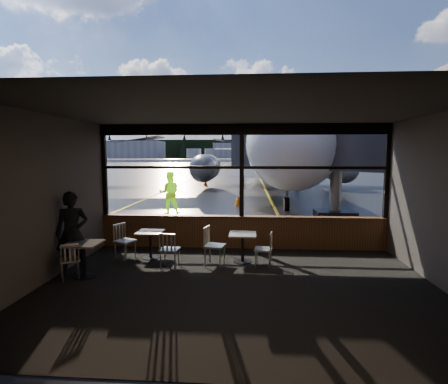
# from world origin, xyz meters

# --- Properties ---
(ground_plane) EXTENTS (520.00, 520.00, 0.00)m
(ground_plane) POSITION_xyz_m (0.00, 120.00, 0.00)
(ground_plane) COLOR black
(ground_plane) RESTS_ON ground
(carpet_floor) EXTENTS (8.00, 6.00, 0.01)m
(carpet_floor) POSITION_xyz_m (0.00, -3.00, 0.01)
(carpet_floor) COLOR black
(carpet_floor) RESTS_ON ground
(ceiling) EXTENTS (8.00, 6.00, 0.04)m
(ceiling) POSITION_xyz_m (0.00, -3.00, 3.50)
(ceiling) COLOR #38332D
(ceiling) RESTS_ON ground
(wall_left) EXTENTS (0.04, 6.00, 3.50)m
(wall_left) POSITION_xyz_m (-4.00, -3.00, 1.75)
(wall_left) COLOR #4D443D
(wall_left) RESTS_ON ground
(wall_back) EXTENTS (8.00, 0.04, 3.50)m
(wall_back) POSITION_xyz_m (0.00, -6.00, 1.75)
(wall_back) COLOR #4D443D
(wall_back) RESTS_ON ground
(window_sill) EXTENTS (8.00, 0.28, 0.90)m
(window_sill) POSITION_xyz_m (0.00, 0.00, 0.45)
(window_sill) COLOR #512E18
(window_sill) RESTS_ON ground
(window_header) EXTENTS (8.00, 0.18, 0.30)m
(window_header) POSITION_xyz_m (0.00, 0.00, 3.35)
(window_header) COLOR black
(window_header) RESTS_ON ground
(mullion_left) EXTENTS (0.12, 0.12, 2.60)m
(mullion_left) POSITION_xyz_m (-3.95, 0.00, 2.20)
(mullion_left) COLOR black
(mullion_left) RESTS_ON ground
(mullion_centre) EXTENTS (0.12, 0.12, 2.60)m
(mullion_centre) POSITION_xyz_m (0.00, 0.00, 2.20)
(mullion_centre) COLOR black
(mullion_centre) RESTS_ON ground
(mullion_right) EXTENTS (0.12, 0.12, 2.60)m
(mullion_right) POSITION_xyz_m (3.95, 0.00, 2.20)
(mullion_right) COLOR black
(mullion_right) RESTS_ON ground
(window_transom) EXTENTS (8.00, 0.10, 0.08)m
(window_transom) POSITION_xyz_m (0.00, 0.00, 2.30)
(window_transom) COLOR black
(window_transom) RESTS_ON ground
(airliner) EXTENTS (30.82, 36.99, 11.30)m
(airliner) POSITION_xyz_m (2.02, 19.35, 5.65)
(airliner) COLOR white
(airliner) RESTS_ON ground_plane
(jet_bridge) EXTENTS (9.68, 11.83, 5.16)m
(jet_bridge) POSITION_xyz_m (3.60, 5.50, 2.58)
(jet_bridge) COLOR #28282A
(jet_bridge) RESTS_ON ground_plane
(cafe_table_near) EXTENTS (0.66, 0.66, 0.72)m
(cafe_table_near) POSITION_xyz_m (0.06, -1.34, 0.36)
(cafe_table_near) COLOR #A19B94
(cafe_table_near) RESTS_ON carpet_floor
(cafe_table_mid) EXTENTS (0.64, 0.64, 0.71)m
(cafe_table_mid) POSITION_xyz_m (-2.31, -1.17, 0.35)
(cafe_table_mid) COLOR gray
(cafe_table_mid) RESTS_ON carpet_floor
(cafe_table_left) EXTENTS (0.70, 0.70, 0.77)m
(cafe_table_left) POSITION_xyz_m (-3.35, -2.64, 0.38)
(cafe_table_left) COLOR #A49F97
(cafe_table_left) RESTS_ON carpet_floor
(chair_near_e) EXTENTS (0.52, 0.52, 0.84)m
(chair_near_e) POSITION_xyz_m (0.55, -1.66, 0.42)
(chair_near_e) COLOR #B9B3A7
(chair_near_e) RESTS_ON carpet_floor
(chair_near_w) EXTENTS (0.62, 0.62, 0.96)m
(chair_near_w) POSITION_xyz_m (-0.60, -1.66, 0.48)
(chair_near_w) COLOR #BCB7AA
(chair_near_w) RESTS_ON carpet_floor
(chair_mid_s) EXTENTS (0.51, 0.51, 0.88)m
(chair_mid_s) POSITION_xyz_m (-1.64, -1.91, 0.44)
(chair_mid_s) COLOR #B3AEA1
(chair_mid_s) RESTS_ON carpet_floor
(chair_mid_w) EXTENTS (0.67, 0.67, 0.91)m
(chair_mid_w) POSITION_xyz_m (-2.94, -1.25, 0.45)
(chair_mid_w) COLOR #B3AFA2
(chair_mid_w) RESTS_ON carpet_floor
(chair_left_s) EXTENTS (0.62, 0.62, 0.82)m
(chair_left_s) POSITION_xyz_m (-3.62, -2.76, 0.41)
(chair_left_s) COLOR beige
(chair_left_s) RESTS_ON carpet_floor
(passenger) EXTENTS (0.79, 0.67, 1.86)m
(passenger) POSITION_xyz_m (-3.68, -2.47, 0.93)
(passenger) COLOR black
(passenger) RESTS_ON carpet_floor
(ground_crew) EXTENTS (1.08, 0.92, 1.92)m
(ground_crew) POSITION_xyz_m (-3.33, 5.49, 0.96)
(ground_crew) COLOR #BFF219
(ground_crew) RESTS_ON ground_plane
(cone_nose) EXTENTS (0.41, 0.41, 0.56)m
(cone_nose) POSITION_xyz_m (-0.34, 8.22, 0.28)
(cone_nose) COLOR orange
(cone_nose) RESTS_ON ground_plane
(cone_wing) EXTENTS (0.36, 0.36, 0.49)m
(cone_wing) POSITION_xyz_m (-3.54, 20.25, 0.25)
(cone_wing) COLOR orange
(cone_wing) RESTS_ON ground_plane
(hangar_left) EXTENTS (45.00, 18.00, 11.00)m
(hangar_left) POSITION_xyz_m (-70.00, 180.00, 5.50)
(hangar_left) COLOR silver
(hangar_left) RESTS_ON ground_plane
(hangar_mid) EXTENTS (38.00, 15.00, 10.00)m
(hangar_mid) POSITION_xyz_m (0.00, 185.00, 5.00)
(hangar_mid) COLOR silver
(hangar_mid) RESTS_ON ground_plane
(hangar_right) EXTENTS (50.00, 20.00, 12.00)m
(hangar_right) POSITION_xyz_m (60.00, 178.00, 6.00)
(hangar_right) COLOR silver
(hangar_right) RESTS_ON ground_plane
(fuel_tank_a) EXTENTS (8.00, 8.00, 6.00)m
(fuel_tank_a) POSITION_xyz_m (-30.00, 182.00, 3.00)
(fuel_tank_a) COLOR silver
(fuel_tank_a) RESTS_ON ground_plane
(fuel_tank_b) EXTENTS (8.00, 8.00, 6.00)m
(fuel_tank_b) POSITION_xyz_m (-20.00, 182.00, 3.00)
(fuel_tank_b) COLOR silver
(fuel_tank_b) RESTS_ON ground_plane
(fuel_tank_c) EXTENTS (8.00, 8.00, 6.00)m
(fuel_tank_c) POSITION_xyz_m (-10.00, 182.00, 3.00)
(fuel_tank_c) COLOR silver
(fuel_tank_c) RESTS_ON ground_plane
(treeline) EXTENTS (360.00, 3.00, 12.00)m
(treeline) POSITION_xyz_m (0.00, 210.00, 6.00)
(treeline) COLOR black
(treeline) RESTS_ON ground_plane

